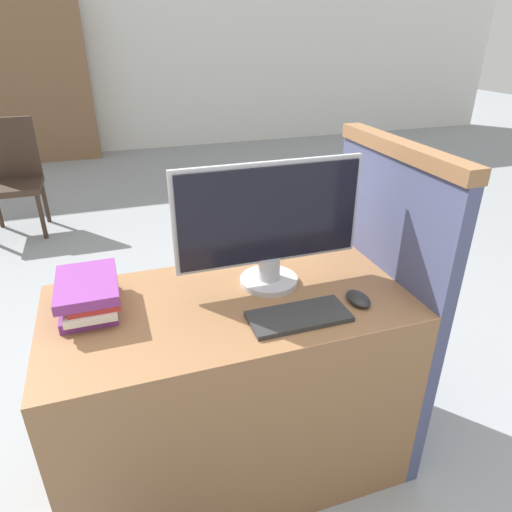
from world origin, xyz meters
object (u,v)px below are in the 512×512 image
at_px(book_stack, 89,294).
at_px(far_chair, 11,173).
at_px(mouse, 358,298).
at_px(keyboard, 299,316).
at_px(monitor, 269,223).

height_order(book_stack, far_chair, far_chair).
bearing_deg(mouse, book_stack, 164.22).
bearing_deg(book_stack, mouse, -15.78).
bearing_deg(keyboard, book_stack, 156.85).
bearing_deg(book_stack, monitor, -1.93).
xyz_separation_m(keyboard, book_stack, (-0.60, 0.26, 0.05)).
distance_m(mouse, far_chair, 3.34).
bearing_deg(monitor, book_stack, 178.07).
xyz_separation_m(keyboard, mouse, (0.22, 0.03, 0.01)).
distance_m(mouse, book_stack, 0.86).
bearing_deg(book_stack, far_chair, 102.97).
bearing_deg(monitor, mouse, -42.50).
distance_m(keyboard, mouse, 0.22).
bearing_deg(monitor, far_chair, 113.80).
height_order(monitor, keyboard, monitor).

